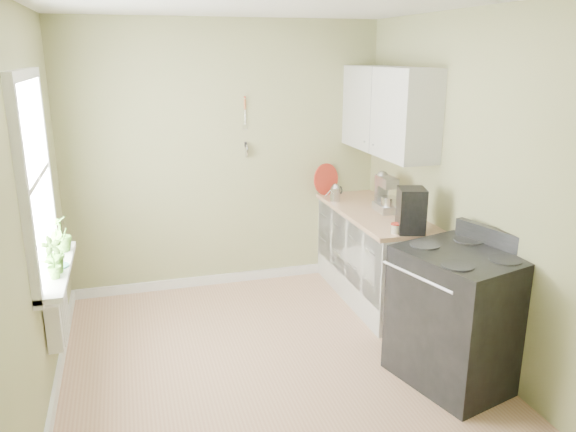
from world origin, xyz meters
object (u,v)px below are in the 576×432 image
object	(u,v)px
stand_mixer	(386,195)
kettle	(335,193)
coffee_maker	(411,212)
stove	(458,316)

from	to	relation	value
stand_mixer	kettle	xyz separation A→B (m)	(-0.33, 0.48, -0.07)
coffee_maker	kettle	bearing A→B (deg)	101.79
stand_mixer	coffee_maker	xyz separation A→B (m)	(-0.09, -0.66, 0.02)
kettle	stove	bearing A→B (deg)	-83.33
stand_mixer	stove	bearing A→B (deg)	-94.02
stand_mixer	kettle	size ratio (longest dim) A/B	2.06
kettle	coffee_maker	size ratio (longest dim) A/B	0.48
kettle	coffee_maker	world-z (taller)	coffee_maker
stove	coffee_maker	bearing A→B (deg)	89.33
stand_mixer	coffee_maker	world-z (taller)	coffee_maker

